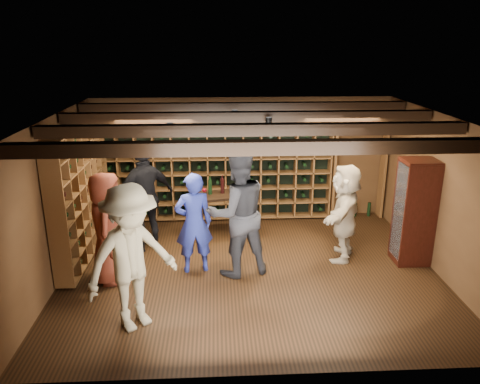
{
  "coord_description": "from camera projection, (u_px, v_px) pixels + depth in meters",
  "views": [
    {
      "loc": [
        -0.53,
        -6.84,
        3.63
      ],
      "look_at": [
        -0.16,
        0.2,
        1.29
      ],
      "focal_mm": 35.0,
      "sensor_mm": 36.0,
      "label": 1
    }
  ],
  "objects": [
    {
      "name": "wine_rack_left",
      "position": [
        81.0,
        191.0,
        7.93
      ],
      "size": [
        0.3,
        2.65,
        2.2
      ],
      "color": "brown",
      "rests_on": "ground"
    },
    {
      "name": "ground",
      "position": [
        250.0,
        270.0,
        7.65
      ],
      "size": [
        6.0,
        6.0,
        0.0
      ],
      "primitive_type": "plane",
      "color": "black",
      "rests_on": "ground"
    },
    {
      "name": "display_cabinet",
      "position": [
        414.0,
        214.0,
        7.71
      ],
      "size": [
        0.55,
        0.5,
        1.75
      ],
      "color": "black",
      "rests_on": "ground"
    },
    {
      "name": "tasting_table",
      "position": [
        225.0,
        199.0,
        8.76
      ],
      "size": [
        1.22,
        0.8,
        1.13
      ],
      "rotation": [
        0.0,
        0.0,
        0.23
      ],
      "color": "black",
      "rests_on": "ground"
    },
    {
      "name": "guest_khaki",
      "position": [
        131.0,
        258.0,
        5.89
      ],
      "size": [
        1.44,
        1.35,
        1.95
      ],
      "primitive_type": "imported",
      "rotation": [
        0.0,
        0.0,
        0.67
      ],
      "color": "#83775A",
      "rests_on": "ground"
    },
    {
      "name": "guest_red_floral",
      "position": [
        108.0,
        228.0,
        7.08
      ],
      "size": [
        0.62,
        0.9,
        1.75
      ],
      "primitive_type": "imported",
      "rotation": [
        0.0,
        0.0,
        1.65
      ],
      "color": "maroon",
      "rests_on": "ground"
    },
    {
      "name": "wine_rack_back",
      "position": [
        217.0,
        166.0,
        9.47
      ],
      "size": [
        4.65,
        0.3,
        2.2
      ],
      "color": "brown",
      "rests_on": "ground"
    },
    {
      "name": "guest_beige",
      "position": [
        345.0,
        212.0,
        7.86
      ],
      "size": [
        1.05,
        1.61,
        1.66
      ],
      "primitive_type": "imported",
      "rotation": [
        0.0,
        0.0,
        4.32
      ],
      "color": "tan",
      "rests_on": "ground"
    },
    {
      "name": "man_grey_suit",
      "position": [
        237.0,
        213.0,
        7.27
      ],
      "size": [
        1.19,
        1.05,
        2.06
      ],
      "primitive_type": "imported",
      "rotation": [
        0.0,
        0.0,
        3.46
      ],
      "color": "black",
      "rests_on": "ground"
    },
    {
      "name": "room_shell",
      "position": [
        251.0,
        123.0,
        6.94
      ],
      "size": [
        6.0,
        6.0,
        6.0
      ],
      "color": "brown",
      "rests_on": "ground"
    },
    {
      "name": "crate_shelf",
      "position": [
        361.0,
        144.0,
        9.48
      ],
      "size": [
        1.2,
        0.32,
        2.07
      ],
      "color": "brown",
      "rests_on": "ground"
    },
    {
      "name": "man_blue_shirt",
      "position": [
        194.0,
        223.0,
        7.41
      ],
      "size": [
        0.67,
        0.5,
        1.65
      ],
      "primitive_type": "imported",
      "rotation": [
        0.0,
        0.0,
        3.33
      ],
      "color": "navy",
      "rests_on": "ground"
    },
    {
      "name": "guest_woman_black",
      "position": [
        145.0,
        198.0,
        8.17
      ],
      "size": [
        1.16,
        1.07,
        1.91
      ],
      "primitive_type": "imported",
      "rotation": [
        0.0,
        0.0,
        3.84
      ],
      "color": "black",
      "rests_on": "ground"
    }
  ]
}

